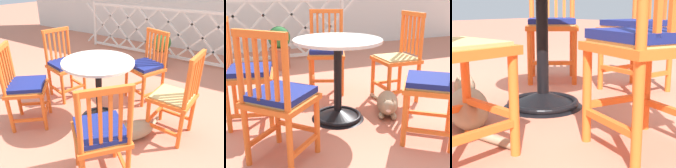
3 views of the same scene
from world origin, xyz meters
The scene contains 10 objects.
ground_plane centered at (0.00, 0.00, 0.00)m, with size 24.00×24.00×0.00m, color #C6755B.
lattice_fence_panel centered at (-0.30, 2.64, 0.51)m, with size 3.63×0.06×1.02m.
cafe_table centered at (0.09, 0.15, 0.28)m, with size 0.76×0.76×0.73m.
orange_chair_facing_out centered at (-0.53, -0.33, 0.45)m, with size 0.56×0.56×0.91m.
orange_chair_near_fence centered at (0.60, -0.50, 0.45)m, with size 0.56×0.56×0.91m.
orange_chair_tucked_in centered at (0.88, 0.37, 0.43)m, with size 0.42×0.42×0.91m.
orange_chair_by_planter centered at (0.29, 0.92, 0.45)m, with size 0.52×0.52×0.91m.
orange_chair_at_corner centered at (-0.65, 0.38, 0.45)m, with size 0.49×0.49×0.91m.
tabby_cat centered at (0.57, 0.07, 0.10)m, with size 0.40×0.71×0.23m.
terracotta_planter centered at (0.03, 2.11, 0.33)m, with size 0.32×0.32×0.62m.
Camera 2 is at (-0.91, -2.12, 1.14)m, focal length 47.39 mm.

